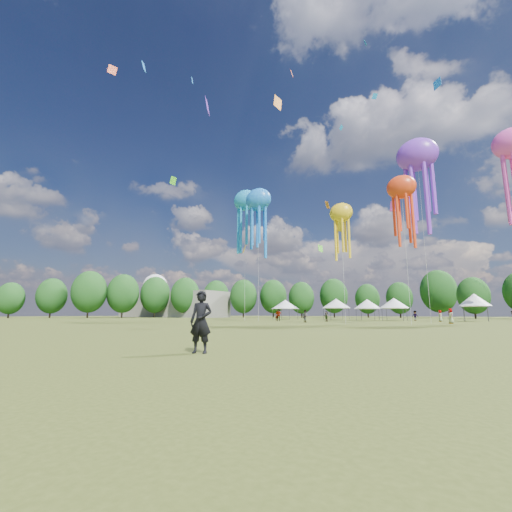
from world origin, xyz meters
The scene contains 10 objects.
ground centered at (0.00, 0.00, 0.00)m, with size 300.00×300.00×0.00m, color #384416.
observer_main centered at (6.79, -0.61, 0.96)m, with size 0.70×0.46×1.92m, color black.
spectator_near centered at (-6.44, 35.45, 0.84)m, with size 0.82×0.64×1.68m, color gray.
spectators_far centered at (1.71, 45.59, 0.86)m, with size 32.33×16.91×1.92m.
festival_tents centered at (-5.23, 55.88, 3.13)m, with size 38.77×10.02×4.32m.
show_kites centered at (2.73, 40.27, 19.13)m, with size 44.45×20.21×26.83m.
small_kites centered at (-0.91, 42.11, 29.63)m, with size 73.20×56.14×39.03m.
treeline centered at (-3.87, 62.51, 6.54)m, with size 201.57×95.24×13.43m.
hangar centered at (-72.00, 72.00, 4.00)m, with size 40.00×12.00×8.00m, color gray.
radome centered at (-88.00, 78.00, 9.99)m, with size 9.00×9.00×16.00m.
Camera 1 is at (14.06, -8.64, 1.20)m, focal length 23.79 mm.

